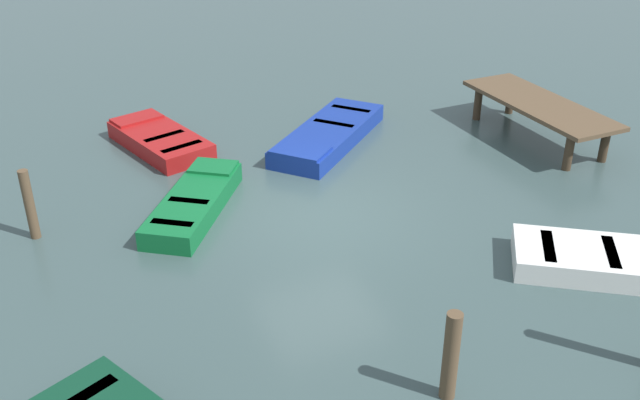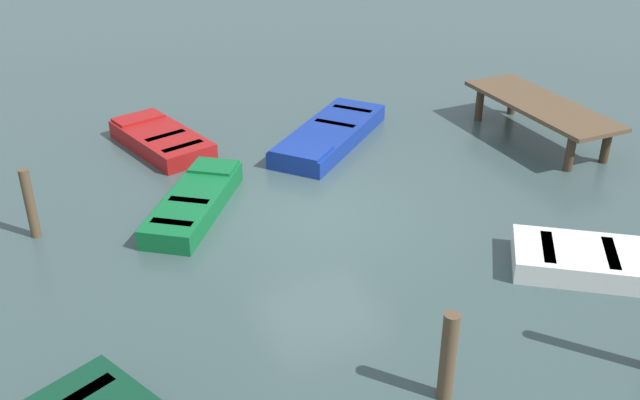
{
  "view_description": "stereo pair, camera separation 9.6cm",
  "coord_description": "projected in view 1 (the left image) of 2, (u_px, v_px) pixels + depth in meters",
  "views": [
    {
      "loc": [
        11.5,
        -5.31,
        7.08
      ],
      "look_at": [
        0.0,
        0.0,
        0.35
      ],
      "focal_mm": 40.97,
      "sensor_mm": 36.0,
      "label": 1
    },
    {
      "loc": [
        11.54,
        -5.22,
        7.08
      ],
      "look_at": [
        0.0,
        0.0,
        0.35
      ],
      "focal_mm": 40.97,
      "sensor_mm": 36.0,
      "label": 2
    }
  ],
  "objects": [
    {
      "name": "ground_plane",
      "position": [
        320.0,
        216.0,
        14.51
      ],
      "size": [
        80.0,
        80.0,
        0.0
      ],
      "primitive_type": "plane",
      "color": "#384C4C"
    },
    {
      "name": "dock_segment",
      "position": [
        539.0,
        107.0,
        17.55
      ],
      "size": [
        4.23,
        1.53,
        0.95
      ],
      "rotation": [
        0.0,
        0.0,
        0.01
      ],
      "color": "brown",
      "rests_on": "ground_plane"
    },
    {
      "name": "rowboat_white",
      "position": [
        629.0,
        262.0,
        12.6
      ],
      "size": [
        3.34,
        3.91,
        0.46
      ],
      "rotation": [
        0.0,
        0.0,
        0.95
      ],
      "color": "silver",
      "rests_on": "ground_plane"
    },
    {
      "name": "rowboat_blue",
      "position": [
        328.0,
        135.0,
        17.6
      ],
      "size": [
        3.59,
        3.88,
        0.46
      ],
      "rotation": [
        0.0,
        0.0,
        5.42
      ],
      "color": "navy",
      "rests_on": "ground_plane"
    },
    {
      "name": "rowboat_green",
      "position": [
        194.0,
        202.0,
        14.55
      ],
      "size": [
        3.22,
        2.73,
        0.46
      ],
      "rotation": [
        0.0,
        0.0,
        2.51
      ],
      "color": "#0F602D",
      "rests_on": "ground_plane"
    },
    {
      "name": "rowboat_red",
      "position": [
        160.0,
        140.0,
        17.33
      ],
      "size": [
        3.14,
        2.02,
        0.46
      ],
      "rotation": [
        0.0,
        0.0,
        3.41
      ],
      "color": "maroon",
      "rests_on": "ground_plane"
    },
    {
      "name": "mooring_piling_center",
      "position": [
        29.0,
        205.0,
        13.44
      ],
      "size": [
        0.19,
        0.19,
        1.39
      ],
      "primitive_type": "cylinder",
      "color": "brown",
      "rests_on": "ground_plane"
    },
    {
      "name": "mooring_piling_mid_left",
      "position": [
        451.0,
        356.0,
        9.7
      ],
      "size": [
        0.22,
        0.22,
        1.39
      ],
      "primitive_type": "cylinder",
      "color": "brown",
      "rests_on": "ground_plane"
    }
  ]
}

